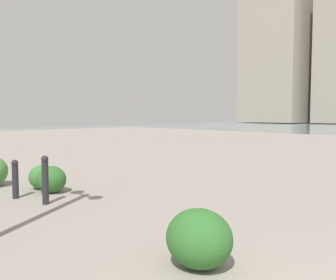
% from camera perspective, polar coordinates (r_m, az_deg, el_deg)
% --- Properties ---
extents(building_highrise, '(11.30, 15.45, 34.75)m').
position_cam_1_polar(building_highrise, '(76.78, 17.71, 14.98)').
color(building_highrise, '#9E9384').
rests_on(building_highrise, ground).
extents(bollard_near, '(0.13, 0.13, 0.90)m').
position_cam_1_polar(bollard_near, '(7.13, -18.41, -5.73)').
color(bollard_near, '#232328').
rests_on(bollard_near, ground).
extents(bollard_mid, '(0.13, 0.13, 0.76)m').
position_cam_1_polar(bollard_mid, '(7.83, -22.50, -5.47)').
color(bollard_mid, '#232328').
rests_on(bollard_mid, ground).
extents(shrub_low, '(0.62, 0.55, 0.52)m').
position_cam_1_polar(shrub_low, '(8.63, -18.87, -5.44)').
color(shrub_low, '#387533').
rests_on(shrub_low, ground).
extents(shrub_wide, '(0.75, 0.68, 0.64)m').
position_cam_1_polar(shrub_wide, '(4.12, 4.82, -14.88)').
color(shrub_wide, '#2D6628').
rests_on(shrub_wide, ground).
extents(shrub_tall, '(0.66, 0.59, 0.56)m').
position_cam_1_polar(shrub_tall, '(8.16, -17.55, -5.81)').
color(shrub_tall, '#2D6628').
rests_on(shrub_tall, ground).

